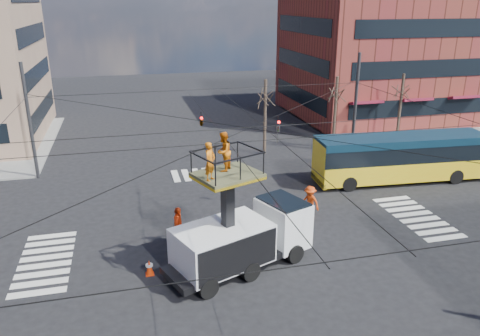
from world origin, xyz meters
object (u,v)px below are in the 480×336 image
city_bus (401,157)px  traffic_cone (149,267)px  flagger (310,202)px  worker_ground (178,226)px  utility_truck (243,225)px

city_bus → traffic_cone: (-17.42, -7.72, -1.36)m
traffic_cone → flagger: (9.26, 3.81, 0.58)m
city_bus → worker_ground: bearing=-157.7°
utility_truck → traffic_cone: size_ratio=9.96×
worker_ground → utility_truck: bearing=-118.3°
flagger → traffic_cone: bearing=-103.1°
utility_truck → flagger: size_ratio=3.88×
utility_truck → city_bus: utility_truck is taller
traffic_cone → worker_ground: size_ratio=0.37×
traffic_cone → worker_ground: (1.64, 2.52, 0.63)m
utility_truck → worker_ground: 4.02m
worker_ground → city_bus: bearing=-52.8°
utility_truck → flagger: 6.58m
city_bus → worker_ground: (-15.78, -5.20, -0.72)m
utility_truck → worker_ground: bearing=111.5°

